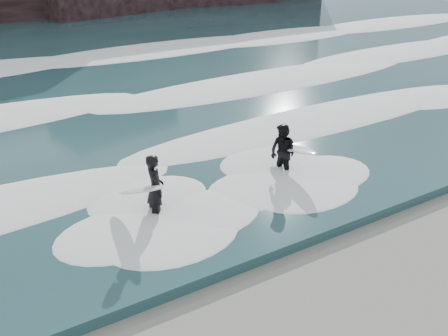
{
  "coord_description": "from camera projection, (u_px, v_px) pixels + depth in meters",
  "views": [
    {
      "loc": [
        -7.06,
        -4.86,
        7.23
      ],
      "look_at": [
        -0.17,
        6.35,
        1.0
      ],
      "focal_mm": 40.0,
      "sensor_mm": 36.0,
      "label": 1
    }
  ],
  "objects": [
    {
      "name": "ground",
      "position": [
        394.0,
        324.0,
        10.18
      ],
      "size": [
        120.0,
        120.0,
        0.0
      ],
      "primitive_type": "plane",
      "color": "#897055",
      "rests_on": "ground"
    },
    {
      "name": "sea",
      "position": [
        44.0,
        52.0,
        32.43
      ],
      "size": [
        90.0,
        52.0,
        0.3
      ],
      "primitive_type": "cube",
      "color": "#214348",
      "rests_on": "ground"
    },
    {
      "name": "foam_near",
      "position": [
        187.0,
        154.0,
        16.93
      ],
      "size": [
        60.0,
        3.2,
        0.2
      ],
      "primitive_type": "ellipsoid",
      "color": "white",
      "rests_on": "sea"
    },
    {
      "name": "foam_mid",
      "position": [
        114.0,
        100.0,
        22.31
      ],
      "size": [
        60.0,
        4.0,
        0.24
      ],
      "primitive_type": "ellipsoid",
      "color": "white",
      "rests_on": "sea"
    },
    {
      "name": "foam_far",
      "position": [
        60.0,
        60.0,
        29.23
      ],
      "size": [
        60.0,
        4.8,
        0.3
      ],
      "primitive_type": "ellipsoid",
      "color": "white",
      "rests_on": "sea"
    },
    {
      "name": "surfer_left",
      "position": [
        154.0,
        189.0,
        13.4
      ],
      "size": [
        1.24,
        1.86,
        1.97
      ],
      "color": "black",
      "rests_on": "ground"
    },
    {
      "name": "surfer_right",
      "position": [
        284.0,
        152.0,
        15.74
      ],
      "size": [
        1.2,
        2.3,
        1.86
      ],
      "color": "black",
      "rests_on": "ground"
    }
  ]
}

